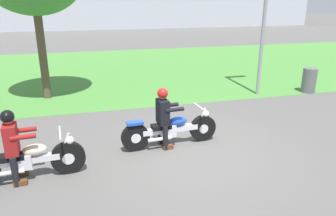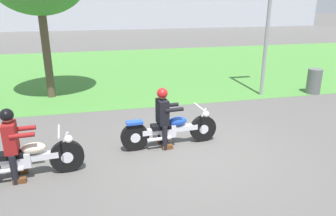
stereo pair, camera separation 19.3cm
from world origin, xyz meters
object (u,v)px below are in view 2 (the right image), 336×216
at_px(motorcycle_lead, 170,130).
at_px(motorcycle_follow, 25,159).
at_px(rider_lead, 163,113).
at_px(rider_follow, 12,139).
at_px(trash_can, 314,81).

bearing_deg(motorcycle_lead, motorcycle_follow, -170.23).
height_order(rider_lead, rider_follow, rider_follow).
bearing_deg(motorcycle_follow, motorcycle_lead, 9.77).
xyz_separation_m(rider_follow, trash_can, (9.20, 3.78, -0.38)).
height_order(motorcycle_lead, rider_follow, rider_follow).
relative_size(rider_lead, trash_can, 1.58).
relative_size(rider_lead, rider_follow, 0.99).
xyz_separation_m(motorcycle_lead, rider_lead, (-0.17, -0.01, 0.43)).
xyz_separation_m(motorcycle_follow, rider_follow, (-0.17, -0.01, 0.42)).
bearing_deg(rider_lead, motorcycle_lead, -0.83).
relative_size(motorcycle_lead, motorcycle_follow, 1.05).
relative_size(motorcycle_lead, rider_follow, 1.62).
bearing_deg(rider_lead, rider_follow, -170.22).
height_order(rider_follow, trash_can, rider_follow).
height_order(motorcycle_follow, trash_can, trash_can).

